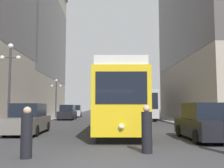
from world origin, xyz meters
TOP-DOWN VIEW (x-y plane):
  - ground_plane at (0.00, 0.00)m, footprint 200.00×200.00m
  - sidewalk_left at (-7.39, 40.00)m, footprint 2.68×120.00m
  - sidewalk_right at (7.39, 40.00)m, footprint 2.68×120.00m
  - streetcar at (0.81, 10.39)m, footprint 3.12×14.08m
  - transit_bus at (4.20, 24.92)m, footprint 2.72×11.62m
  - parked_car_left_near at (-4.76, 32.24)m, footprint 2.05×4.85m
  - parked_car_left_mid at (-4.75, 8.23)m, footprint 1.95×4.64m
  - parked_car_right_far at (4.75, 5.19)m, footprint 1.97×4.55m
  - parked_car_left_far at (-4.75, 24.16)m, footprint 1.94×4.30m
  - pedestrian_crossing_near at (1.36, 1.81)m, footprint 0.38×0.38m
  - pedestrian_crossing_far at (-2.64, 1.02)m, footprint 0.37×0.37m
  - lamp_post_left_near at (-6.65, 10.08)m, footprint 1.41×0.36m
  - lamp_post_left_far at (-6.65, 26.55)m, footprint 1.41×0.36m
  - building_left_corner at (-16.50, 35.40)m, footprint 16.14×23.90m
  - building_right_corner at (14.19, 22.76)m, footprint 11.52×21.21m

SIDE VIEW (x-z plane):
  - ground_plane at x=0.00m, z-range 0.00..0.00m
  - sidewalk_left at x=-7.39m, z-range 0.00..0.15m
  - sidewalk_right at x=7.39m, z-range 0.00..0.15m
  - pedestrian_crossing_far at x=-2.64m, z-range -0.06..1.59m
  - pedestrian_crossing_near at x=1.36m, z-range -0.06..1.64m
  - parked_car_left_far at x=-4.75m, z-range -0.07..1.75m
  - parked_car_right_far at x=4.75m, z-range -0.07..1.75m
  - parked_car_left_mid at x=-4.75m, z-range -0.07..1.75m
  - parked_car_left_near at x=-4.76m, z-range -0.07..1.75m
  - transit_bus at x=4.20m, z-range 0.22..3.67m
  - streetcar at x=0.81m, z-range 0.16..4.05m
  - lamp_post_left_far at x=-6.65m, z-range 0.98..6.07m
  - lamp_post_left_near at x=-6.65m, z-range 1.04..6.86m
  - building_left_corner at x=-16.50m, z-range 0.37..25.47m
  - building_right_corner at x=14.19m, z-range 0.44..28.80m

